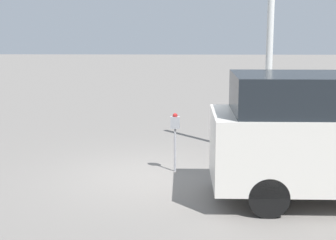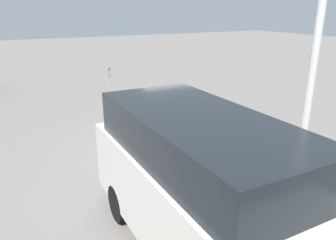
{
  "view_description": "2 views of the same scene",
  "coord_description": "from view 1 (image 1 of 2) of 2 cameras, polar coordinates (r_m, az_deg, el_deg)",
  "views": [
    {
      "loc": [
        0.55,
        -10.55,
        3.28
      ],
      "look_at": [
        0.32,
        0.2,
        1.19
      ],
      "focal_mm": 55.0,
      "sensor_mm": 36.0,
      "label": 1
    },
    {
      "loc": [
        7.15,
        -3.95,
        3.78
      ],
      "look_at": [
        0.05,
        -0.14,
        1.04
      ],
      "focal_mm": 35.0,
      "sensor_mm": 36.0,
      "label": 2
    }
  ],
  "objects": [
    {
      "name": "ground_plane",
      "position": [
        11.07,
        -1.7,
        -6.26
      ],
      "size": [
        80.0,
        80.0,
        0.0
      ],
      "primitive_type": "plane",
      "color": "slate"
    },
    {
      "name": "parking_meter_near",
      "position": [
        11.18,
        0.79,
        -0.96
      ],
      "size": [
        0.2,
        0.12,
        1.31
      ],
      "rotation": [
        0.0,
        0.0,
        -0.03
      ],
      "color": "#9E9EA3",
      "rests_on": "ground"
    },
    {
      "name": "lamp_post",
      "position": [
        12.61,
        11.06,
        4.36
      ],
      "size": [
        0.44,
        0.44,
        5.71
      ],
      "color": "beige",
      "rests_on": "ground"
    }
  ]
}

